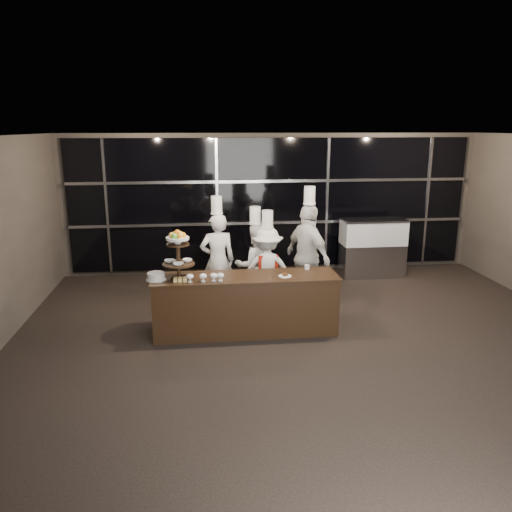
{
  "coord_description": "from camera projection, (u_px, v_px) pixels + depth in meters",
  "views": [
    {
      "loc": [
        -1.6,
        -5.69,
        3.13
      ],
      "look_at": [
        -0.72,
        1.87,
        1.15
      ],
      "focal_mm": 35.0,
      "sensor_mm": 36.0,
      "label": 1
    }
  ],
  "objects": [
    {
      "name": "layer_cake",
      "position": [
        156.0,
        276.0,
        7.39
      ],
      "size": [
        0.3,
        0.3,
        0.11
      ],
      "color": "white",
      "rests_on": "buffet_counter"
    },
    {
      "name": "buffet_counter",
      "position": [
        245.0,
        304.0,
        7.72
      ],
      "size": [
        2.84,
        0.74,
        0.92
      ],
      "color": "black",
      "rests_on": "ground"
    },
    {
      "name": "display_case",
      "position": [
        373.0,
        245.0,
        10.63
      ],
      "size": [
        1.35,
        0.59,
        1.24
      ],
      "color": "#A5A5AA",
      "rests_on": "ground"
    },
    {
      "name": "pastry_squares",
      "position": [
        180.0,
        280.0,
        7.33
      ],
      "size": [
        0.2,
        0.13,
        0.05
      ],
      "color": "#DBBA6B",
      "rests_on": "buffet_counter"
    },
    {
      "name": "room",
      "position": [
        333.0,
        265.0,
        6.06
      ],
      "size": [
        10.0,
        10.0,
        10.0
      ],
      "color": "black",
      "rests_on": "ground"
    },
    {
      "name": "chef_b",
      "position": [
        255.0,
        265.0,
        8.8
      ],
      "size": [
        0.8,
        0.66,
        1.8
      ],
      "color": "white",
      "rests_on": "ground"
    },
    {
      "name": "small_plate",
      "position": [
        285.0,
        275.0,
        7.57
      ],
      "size": [
        0.2,
        0.2,
        0.05
      ],
      "color": "white",
      "rests_on": "buffet_counter"
    },
    {
      "name": "chef_a",
      "position": [
        218.0,
        259.0,
        8.74
      ],
      "size": [
        0.66,
        0.48,
        1.99
      ],
      "color": "silver",
      "rests_on": "ground"
    },
    {
      "name": "window_wall",
      "position": [
        273.0,
        204.0,
        10.8
      ],
      "size": [
        8.6,
        0.1,
        2.8
      ],
      "color": "black",
      "rests_on": "ground"
    },
    {
      "name": "chef_d",
      "position": [
        308.0,
        256.0,
        8.68
      ],
      "size": [
        0.89,
        1.18,
        2.16
      ],
      "color": "silver",
      "rests_on": "ground"
    },
    {
      "name": "display_stand",
      "position": [
        178.0,
        251.0,
        7.39
      ],
      "size": [
        0.48,
        0.48,
        0.74
      ],
      "color": "black",
      "rests_on": "buffet_counter"
    },
    {
      "name": "chef_c",
      "position": [
        267.0,
        268.0,
        8.68
      ],
      "size": [
        1.0,
        0.64,
        1.76
      ],
      "color": "white",
      "rests_on": "ground"
    },
    {
      "name": "chef_cup",
      "position": [
        307.0,
        267.0,
        7.95
      ],
      "size": [
        0.08,
        0.08,
        0.07
      ],
      "primitive_type": "cylinder",
      "color": "white",
      "rests_on": "buffet_counter"
    },
    {
      "name": "compotes",
      "position": [
        207.0,
        276.0,
        7.31
      ],
      "size": [
        0.56,
        0.11,
        0.12
      ],
      "color": "silver",
      "rests_on": "buffet_counter"
    }
  ]
}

